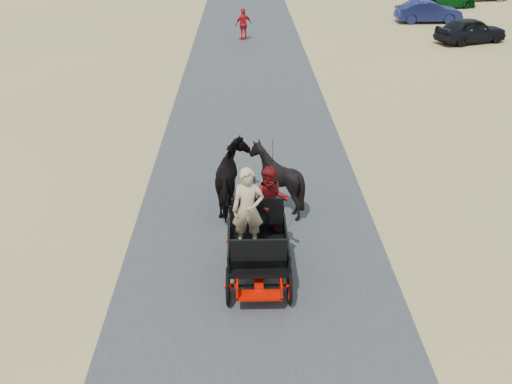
{
  "coord_description": "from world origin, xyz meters",
  "views": [
    {
      "loc": [
        -0.25,
        -9.64,
        7.35
      ],
      "look_at": [
        0.02,
        2.05,
        1.2
      ],
      "focal_mm": 40.0,
      "sensor_mm": 36.0,
      "label": 1
    }
  ],
  "objects_px": {
    "horse_left": "(233,179)",
    "horse_right": "(276,179)",
    "carriage": "(258,261)",
    "pedestrian": "(243,24)",
    "car_a": "(471,30)",
    "car_b": "(428,12)"
  },
  "relations": [
    {
      "from": "horse_right",
      "to": "car_a",
      "type": "xyz_separation_m",
      "value": [
        11.69,
        18.39,
        -0.16
      ]
    },
    {
      "from": "horse_right",
      "to": "pedestrian",
      "type": "xyz_separation_m",
      "value": [
        -0.78,
        19.37,
        0.01
      ]
    },
    {
      "from": "carriage",
      "to": "car_a",
      "type": "distance_m",
      "value": 24.65
    },
    {
      "from": "car_b",
      "to": "horse_left",
      "type": "bearing_deg",
      "value": 152.12
    },
    {
      "from": "car_b",
      "to": "carriage",
      "type": "bearing_deg",
      "value": 155.72
    },
    {
      "from": "horse_right",
      "to": "pedestrian",
      "type": "bearing_deg",
      "value": -87.7
    },
    {
      "from": "carriage",
      "to": "pedestrian",
      "type": "bearing_deg",
      "value": 90.58
    },
    {
      "from": "carriage",
      "to": "car_b",
      "type": "distance_m",
      "value": 29.31
    },
    {
      "from": "pedestrian",
      "to": "car_a",
      "type": "distance_m",
      "value": 12.51
    },
    {
      "from": "carriage",
      "to": "car_b",
      "type": "height_order",
      "value": "car_b"
    },
    {
      "from": "horse_right",
      "to": "car_b",
      "type": "bearing_deg",
      "value": -114.63
    },
    {
      "from": "carriage",
      "to": "pedestrian",
      "type": "height_order",
      "value": "pedestrian"
    },
    {
      "from": "carriage",
      "to": "car_a",
      "type": "height_order",
      "value": "car_a"
    },
    {
      "from": "carriage",
      "to": "horse_left",
      "type": "distance_m",
      "value": 3.09
    },
    {
      "from": "horse_left",
      "to": "car_a",
      "type": "relative_size",
      "value": 0.5
    },
    {
      "from": "horse_left",
      "to": "horse_right",
      "type": "bearing_deg",
      "value": -180.0
    },
    {
      "from": "horse_right",
      "to": "carriage",
      "type": "bearing_deg",
      "value": 79.61
    },
    {
      "from": "horse_left",
      "to": "pedestrian",
      "type": "xyz_separation_m",
      "value": [
        0.32,
        19.37,
        0.02
      ]
    },
    {
      "from": "pedestrian",
      "to": "car_a",
      "type": "bearing_deg",
      "value": 147.43
    },
    {
      "from": "car_a",
      "to": "carriage",
      "type": "bearing_deg",
      "value": 130.66
    },
    {
      "from": "horse_right",
      "to": "pedestrian",
      "type": "height_order",
      "value": "pedestrian"
    },
    {
      "from": "horse_left",
      "to": "car_b",
      "type": "xyz_separation_m",
      "value": [
        12.08,
        23.95,
        -0.18
      ]
    }
  ]
}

